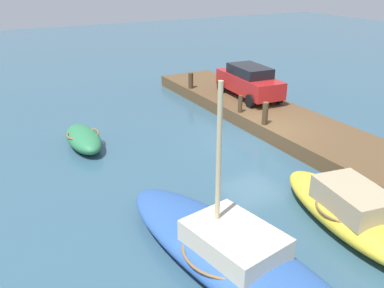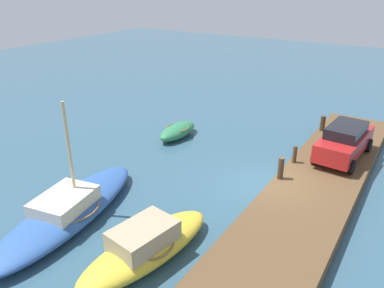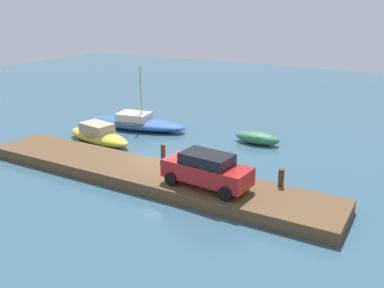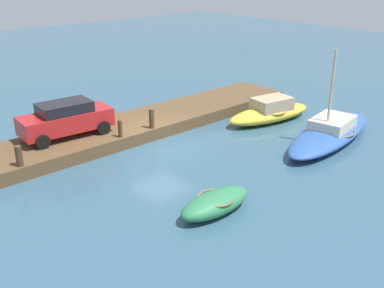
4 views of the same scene
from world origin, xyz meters
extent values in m
plane|color=#33566B|center=(0.00, 0.00, 0.00)|extent=(84.00, 84.00, 0.00)
cube|color=brown|center=(0.00, -1.90, 0.30)|extent=(20.04, 3.35, 0.61)
ellipsoid|color=#2D7A4C|center=(2.69, 6.64, 0.39)|extent=(3.02, 1.26, 0.77)
torus|color=olive|center=(2.69, 6.64, 0.60)|extent=(1.32, 1.32, 0.07)
ellipsoid|color=#2D569E|center=(-6.30, 5.49, 0.38)|extent=(8.04, 3.56, 0.77)
torus|color=olive|center=(-6.30, 5.49, 0.60)|extent=(2.69, 2.69, 0.07)
cube|color=beige|center=(-6.44, 5.46, 0.89)|extent=(2.53, 2.00, 0.55)
cylinder|color=#C6B284|center=(-5.83, 5.57, 2.60)|extent=(0.12, 0.12, 3.96)
ellipsoid|color=gold|center=(-6.43, 1.62, 0.41)|extent=(5.54, 2.57, 0.81)
torus|color=olive|center=(-6.43, 1.62, 0.63)|extent=(2.08, 2.08, 0.07)
cube|color=tan|center=(-6.55, 1.64, 0.98)|extent=(2.29, 1.68, 0.66)
cylinder|color=#47331E|center=(0.04, -0.48, 1.09)|extent=(0.25, 0.25, 0.97)
cylinder|color=#47331E|center=(1.87, -0.48, 1.01)|extent=(0.19, 0.19, 0.81)
cylinder|color=#47331E|center=(6.65, -0.48, 1.03)|extent=(0.27, 0.27, 0.85)
cube|color=#B21E1E|center=(3.64, -2.24, 1.34)|extent=(4.31, 1.93, 0.83)
cube|color=black|center=(3.64, -2.24, 2.00)|extent=(2.45, 1.59, 0.49)
cylinder|color=black|center=(5.17, -1.55, 0.93)|extent=(0.65, 0.27, 0.64)
cylinder|color=black|center=(5.05, -3.15, 0.93)|extent=(0.65, 0.27, 0.64)
cylinder|color=black|center=(2.24, -1.32, 0.93)|extent=(0.65, 0.27, 0.64)
cylinder|color=black|center=(2.12, -2.93, 0.93)|extent=(0.65, 0.27, 0.64)
camera|label=1|loc=(-12.95, 10.16, 6.74)|focal=38.44mm
camera|label=2|loc=(-14.15, -5.00, 8.52)|focal=35.81mm
camera|label=3|loc=(12.17, -18.46, 8.85)|focal=39.86mm
camera|label=4|loc=(12.71, 16.58, 8.35)|focal=43.05mm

